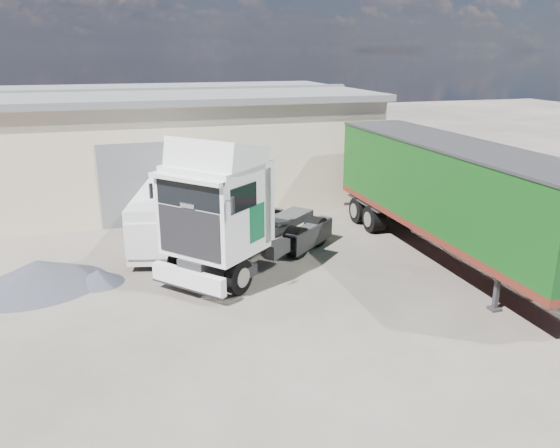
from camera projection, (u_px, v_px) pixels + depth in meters
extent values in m
plane|color=black|center=(250.00, 324.00, 15.07)|extent=(120.00, 120.00, 0.00)
cube|color=#B6A68C|center=(58.00, 149.00, 27.30)|extent=(30.00, 12.00, 5.00)
cube|color=#55585A|center=(51.00, 95.00, 26.50)|extent=(30.60, 12.60, 0.30)
cube|color=#55585A|center=(148.00, 185.00, 23.10)|extent=(4.00, 0.08, 3.60)
cube|color=#55585A|center=(51.00, 91.00, 26.43)|extent=(30.60, 0.40, 0.15)
cube|color=maroon|center=(478.00, 197.00, 23.30)|extent=(0.35, 26.00, 2.50)
cylinder|color=black|center=(209.00, 269.00, 17.41)|extent=(2.58, 2.71, 1.13)
cylinder|color=black|center=(272.00, 237.00, 20.42)|extent=(2.62, 2.75, 1.13)
cylinder|color=black|center=(292.00, 226.00, 21.63)|extent=(2.62, 2.75, 1.13)
cube|color=#2D2D30|center=(254.00, 235.00, 19.36)|extent=(5.89, 5.38, 0.32)
cube|color=silver|center=(188.00, 279.00, 16.58)|extent=(2.00, 2.21, 0.59)
cube|color=silver|center=(214.00, 210.00, 17.14)|extent=(3.60, 3.62, 2.61)
cube|color=black|center=(189.00, 233.00, 16.27)|extent=(1.60, 1.79, 1.49)
cube|color=black|center=(188.00, 195.00, 15.94)|extent=(1.63, 1.83, 0.80)
cube|color=silver|center=(217.00, 157.00, 16.81)|extent=(3.30, 3.34, 1.31)
cube|color=#0B4F2D|center=(191.00, 210.00, 18.25)|extent=(0.61, 0.54, 1.17)
cube|color=#0B4F2D|center=(257.00, 223.00, 16.91)|extent=(0.61, 0.54, 1.17)
cylinder|color=#2D2D30|center=(275.00, 220.00, 20.41)|extent=(1.65, 1.65, 0.13)
cube|color=#2D2D30|center=(497.00, 292.00, 15.72)|extent=(0.32, 0.32, 1.16)
cube|color=#2D2D30|center=(550.00, 284.00, 16.25)|extent=(0.32, 0.32, 1.16)
cylinder|color=black|center=(389.00, 212.00, 23.54)|extent=(2.70, 1.14, 1.12)
cube|color=#2D2D30|center=(447.00, 234.00, 19.53)|extent=(0.96, 12.67, 0.37)
cube|color=#5D2015|center=(448.00, 225.00, 19.42)|extent=(2.75, 12.69, 0.25)
cube|color=black|center=(452.00, 184.00, 18.97)|extent=(2.75, 12.69, 2.74)
cube|color=#2D2D30|center=(456.00, 144.00, 18.55)|extent=(2.81, 12.75, 0.08)
cylinder|color=black|center=(162.00, 254.00, 19.21)|extent=(2.30, 1.24, 0.75)
cylinder|color=black|center=(176.00, 223.00, 22.67)|extent=(2.30, 1.24, 0.75)
cube|color=silver|center=(168.00, 217.00, 20.70)|extent=(3.33, 5.59, 1.93)
cube|color=silver|center=(159.00, 237.00, 18.66)|extent=(2.28, 1.49, 1.25)
cube|color=black|center=(159.00, 217.00, 18.69)|extent=(1.95, 0.55, 0.68)
cone|color=#20222B|center=(38.00, 273.00, 17.35)|extent=(5.62, 5.62, 0.90)
cone|color=#20222B|center=(99.00, 276.00, 17.71)|extent=(2.11, 2.11, 0.45)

